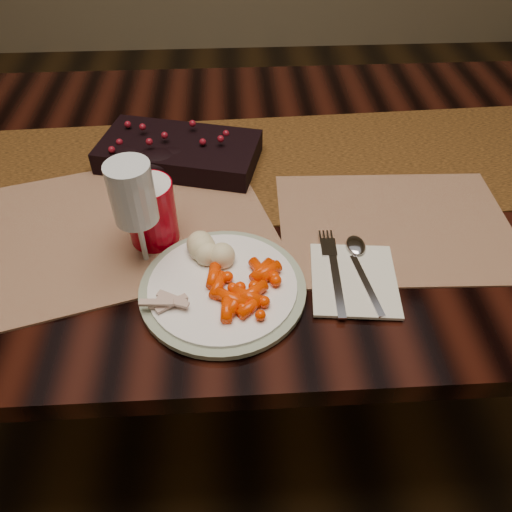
{
  "coord_description": "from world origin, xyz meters",
  "views": [
    {
      "loc": [
        -0.01,
        -0.84,
        1.34
      ],
      "look_at": [
        0.03,
        -0.29,
        0.8
      ],
      "focal_mm": 35.0,
      "sensor_mm": 36.0,
      "label": 1
    }
  ],
  "objects": [
    {
      "name": "placemat_second",
      "position": [
        -0.2,
        -0.15,
        0.75
      ],
      "size": [
        0.58,
        0.49,
        0.0
      ],
      "primitive_type": "cube",
      "rotation": [
        0.0,
        0.0,
        0.27
      ],
      "color": "#8F5B44",
      "rests_on": "dining_table"
    },
    {
      "name": "spoon",
      "position": [
        0.2,
        -0.3,
        0.76
      ],
      "size": [
        0.06,
        0.17,
        0.0
      ],
      "primitive_type": null,
      "rotation": [
        0.0,
        0.0,
        0.14
      ],
      "color": "silver",
      "rests_on": "napkin"
    },
    {
      "name": "red_cup",
      "position": [
        -0.14,
        -0.19,
        0.81
      ],
      "size": [
        0.1,
        0.1,
        0.11
      ],
      "primitive_type": "cylinder",
      "rotation": [
        0.0,
        0.0,
        -0.22
      ],
      "color": "#A00010",
      "rests_on": "placemat_main"
    },
    {
      "name": "dining_table",
      "position": [
        0.0,
        0.0,
        0.38
      ],
      "size": [
        1.8,
        1.0,
        0.75
      ],
      "primitive_type": "cube",
      "color": "black",
      "rests_on": "floor"
    },
    {
      "name": "turkey_shreds",
      "position": [
        -0.11,
        -0.36,
        0.78
      ],
      "size": [
        0.07,
        0.07,
        0.01
      ],
      "primitive_type": null,
      "rotation": [
        0.0,
        0.0,
        -0.27
      ],
      "color": "tan",
      "rests_on": "dinner_plate"
    },
    {
      "name": "baby_carrots",
      "position": [
        -0.0,
        -0.34,
        0.78
      ],
      "size": [
        0.12,
        0.11,
        0.02
      ],
      "primitive_type": null,
      "rotation": [
        0.0,
        0.0,
        -0.17
      ],
      "color": "#F23400",
      "rests_on": "dinner_plate"
    },
    {
      "name": "centerpiece",
      "position": [
        -0.11,
        0.05,
        0.78
      ],
      "size": [
        0.35,
        0.24,
        0.06
      ],
      "primitive_type": null,
      "rotation": [
        0.0,
        0.0,
        -0.26
      ],
      "color": "black",
      "rests_on": "table_runner"
    },
    {
      "name": "napkin",
      "position": [
        0.18,
        -0.31,
        0.76
      ],
      "size": [
        0.15,
        0.17,
        0.01
      ],
      "primitive_type": "cube",
      "rotation": [
        0.0,
        0.0,
        -0.1
      ],
      "color": "silver",
      "rests_on": "placemat_main"
    },
    {
      "name": "floor",
      "position": [
        0.0,
        0.0,
        0.0
      ],
      "size": [
        5.0,
        5.0,
        0.0
      ],
      "primitive_type": "plane",
      "color": "black",
      "rests_on": "ground"
    },
    {
      "name": "mashed_potatoes",
      "position": [
        -0.04,
        -0.26,
        0.79
      ],
      "size": [
        0.1,
        0.09,
        0.05
      ],
      "primitive_type": null,
      "rotation": [
        0.0,
        0.0,
        -0.19
      ],
      "color": "#E8CF82",
      "rests_on": "dinner_plate"
    },
    {
      "name": "dinner_plate",
      "position": [
        -0.03,
        -0.32,
        0.76
      ],
      "size": [
        0.32,
        0.32,
        0.01
      ],
      "primitive_type": "cylinder",
      "rotation": [
        0.0,
        0.0,
        0.26
      ],
      "color": "white",
      "rests_on": "placemat_main"
    },
    {
      "name": "wine_glass",
      "position": [
        -0.16,
        -0.24,
        0.84
      ],
      "size": [
        0.08,
        0.08,
        0.19
      ],
      "primitive_type": null,
      "rotation": [
        0.0,
        0.0,
        0.23
      ],
      "color": "silver",
      "rests_on": "dining_table"
    },
    {
      "name": "placemat_main",
      "position": [
        0.28,
        -0.18,
        0.75
      ],
      "size": [
        0.42,
        0.32,
        0.0
      ],
      "primitive_type": "cube",
      "rotation": [
        0.0,
        0.0,
        -0.03
      ],
      "color": "#885F46",
      "rests_on": "dining_table"
    },
    {
      "name": "table_runner",
      "position": [
        -0.05,
        0.02,
        0.75
      ],
      "size": [
        1.87,
        0.46,
        0.0
      ],
      "primitive_type": "cube",
      "rotation": [
        0.0,
        0.0,
        0.04
      ],
      "color": "#322005",
      "rests_on": "dining_table"
    },
    {
      "name": "fork",
      "position": [
        0.15,
        -0.3,
        0.76
      ],
      "size": [
        0.04,
        0.17,
        0.0
      ],
      "primitive_type": null,
      "rotation": [
        0.0,
        0.0,
        -0.06
      ],
      "color": "white",
      "rests_on": "napkin"
    }
  ]
}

